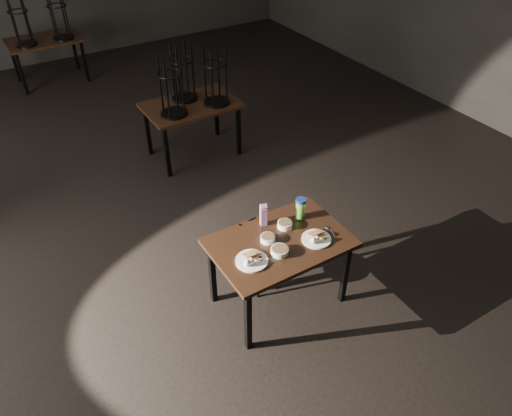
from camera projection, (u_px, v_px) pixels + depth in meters
room at (151, 23)px, 4.10m from camera, size 12.00×12.04×3.22m
main_table at (280, 248)px, 4.39m from camera, size 1.20×0.80×0.75m
plate_left at (252, 260)px, 4.12m from camera, size 0.28×0.28×0.09m
plate_right at (316, 238)px, 4.34m from camera, size 0.26×0.26×0.08m
bowl_near at (268, 238)px, 4.33m from camera, size 0.13×0.13×0.05m
bowl_far at (285, 224)px, 4.48m from camera, size 0.13×0.13×0.05m
bowl_big at (280, 251)px, 4.20m from camera, size 0.15×0.15×0.05m
juice_carton at (263, 215)px, 4.46m from camera, size 0.07×0.07×0.23m
water_bottle at (300, 208)px, 4.53m from camera, size 0.13×0.13×0.21m
spoon at (328, 229)px, 4.47m from camera, size 0.05×0.17×0.01m
bentwood_chair at (258, 249)px, 4.70m from camera, size 0.37×0.36×0.76m
bg_table_right at (191, 102)px, 6.42m from camera, size 1.20×0.80×1.48m
bg_table_far at (44, 39)px, 8.36m from camera, size 1.20×0.80×1.48m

